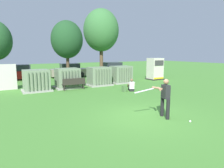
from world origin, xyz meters
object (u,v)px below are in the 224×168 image
at_px(transformer_mid_east, 99,77).
at_px(backpack, 124,89).
at_px(parked_car_left_of_center, 69,71).
at_px(park_bench, 74,83).
at_px(generator_enclosure, 155,69).
at_px(parked_car_leftmost, 18,73).
at_px(sports_ball, 190,121).
at_px(transformer_east, 121,75).
at_px(batter, 164,96).
at_px(transformer_west, 36,81).
at_px(transformer_mid_west, 68,78).
at_px(parked_car_right_of_center, 112,69).
at_px(seated_spectator, 131,86).

bearing_deg(transformer_mid_east, backpack, -85.09).
bearing_deg(parked_car_left_of_center, park_bench, -105.28).
relative_size(generator_enclosure, parked_car_leftmost, 0.54).
xyz_separation_m(transformer_mid_east, generator_enclosure, (7.01, 0.57, 0.35)).
distance_m(park_bench, sports_ball, 9.63).
bearing_deg(transformer_mid_east, park_bench, -159.38).
bearing_deg(transformer_east, parked_car_left_of_center, 111.95).
bearing_deg(sports_ball, batter, 116.70).
height_order(transformer_west, transformer_mid_east, same).
height_order(park_bench, parked_car_left_of_center, parked_car_left_of_center).
distance_m(transformer_west, transformer_mid_west, 2.47).
height_order(transformer_west, park_bench, transformer_west).
distance_m(transformer_mid_west, sports_ball, 10.74).
bearing_deg(sports_ball, parked_car_right_of_center, 70.23).
relative_size(transformer_mid_east, parked_car_leftmost, 0.49).
distance_m(transformer_west, generator_enclosure, 12.31).
bearing_deg(transformer_east, sports_ball, -107.58).
bearing_deg(transformer_east, batter, -111.93).
bearing_deg(generator_enclosure, parked_car_left_of_center, 137.52).
bearing_deg(generator_enclosure, seated_spectator, -145.45).
bearing_deg(transformer_west, transformer_east, 2.61).
distance_m(park_bench, batter, 8.54).
bearing_deg(sports_ball, seated_spectator, 74.85).
height_order(batter, parked_car_right_of_center, batter).
relative_size(transformer_west, park_bench, 1.16).
height_order(transformer_mid_west, backpack, transformer_mid_west).
bearing_deg(transformer_mid_west, park_bench, -82.05).
distance_m(generator_enclosure, seated_spectator, 7.42).
xyz_separation_m(transformer_mid_west, backpack, (3.12, -3.65, -0.57)).
relative_size(sports_ball, parked_car_right_of_center, 0.02).
relative_size(seated_spectator, parked_car_right_of_center, 0.23).
xyz_separation_m(transformer_mid_west, sports_ball, (1.89, -10.55, -0.74)).
xyz_separation_m(transformer_west, batter, (3.84, -9.34, 0.19)).
xyz_separation_m(park_bench, backpack, (2.96, -2.56, -0.32)).
relative_size(transformer_mid_east, seated_spectator, 2.18).
height_order(batter, parked_car_left_of_center, batter).
relative_size(transformer_mid_east, transformer_east, 1.00).
distance_m(transformer_west, transformer_mid_east, 5.27).
xyz_separation_m(batter, sports_ball, (0.51, -1.02, -0.93)).
xyz_separation_m(batter, backpack, (1.74, 5.88, -0.76)).
bearing_deg(sports_ball, generator_enclosure, 54.28).
xyz_separation_m(transformer_west, parked_car_right_of_center, (10.67, 7.21, -0.04)).
xyz_separation_m(transformer_west, backpack, (5.58, -3.46, -0.57)).
bearing_deg(parked_car_left_of_center, batter, -93.58).
relative_size(transformer_west, transformer_mid_east, 1.00).
xyz_separation_m(transformer_west, parked_car_leftmost, (-0.62, 7.57, -0.04)).
bearing_deg(park_bench, batter, -81.72).
relative_size(transformer_west, sports_ball, 23.33).
bearing_deg(seated_spectator, transformer_east, 68.29).
xyz_separation_m(batter, seated_spectator, (2.36, 5.82, -0.60)).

